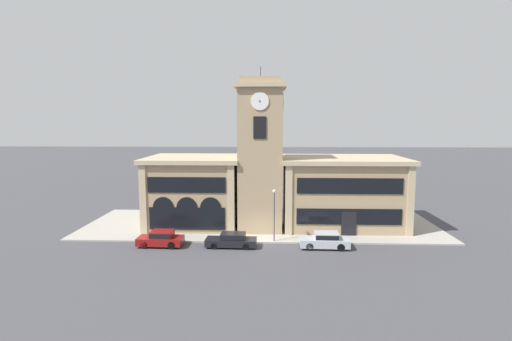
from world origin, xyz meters
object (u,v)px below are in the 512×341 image
object	(u,v)px
parked_car_near	(161,238)
street_lamp	(274,207)
parked_car_mid	(232,240)
parked_car_far	(325,240)

from	to	relation	value
parked_car_near	street_lamp	xyz separation A→B (m)	(10.61, 1.62, 2.76)
parked_car_mid	street_lamp	xyz separation A→B (m)	(3.95, 1.62, 2.83)
parked_car_mid	parked_car_far	xyz separation A→B (m)	(8.64, 0.00, 0.08)
parked_car_near	parked_car_mid	world-z (taller)	parked_car_near
parked_car_far	street_lamp	xyz separation A→B (m)	(-4.69, 1.62, 2.75)
parked_car_mid	parked_car_far	size ratio (longest dim) A/B	1.04
street_lamp	parked_car_mid	bearing A→B (deg)	-157.72
parked_car_far	parked_car_mid	bearing A→B (deg)	1.45
parked_car_near	parked_car_mid	xyz separation A→B (m)	(6.66, -0.00, -0.08)
parked_car_mid	parked_car_far	world-z (taller)	parked_car_far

